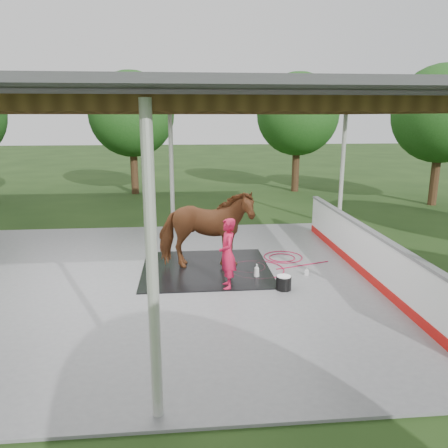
{
  "coord_description": "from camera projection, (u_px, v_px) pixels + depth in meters",
  "views": [
    {
      "loc": [
        0.39,
        -9.53,
        3.71
      ],
      "look_at": [
        1.26,
        -0.17,
        1.38
      ],
      "focal_mm": 35.0,
      "sensor_mm": 36.0,
      "label": 1
    }
  ],
  "objects": [
    {
      "name": "handler",
      "position": [
        228.0,
        254.0,
        9.39
      ],
      "size": [
        0.39,
        0.58,
        1.56
      ],
      "primitive_type": "imported",
      "rotation": [
        0.0,
        0.0,
        -1.54
      ],
      "color": "red",
      "rests_on": "concrete_slab"
    },
    {
      "name": "soap_bottle_a",
      "position": [
        257.0,
        271.0,
        10.15
      ],
      "size": [
        0.14,
        0.15,
        0.32
      ],
      "primitive_type": "imported",
      "rotation": [
        0.0,
        0.0,
        0.18
      ],
      "color": "silver",
      "rests_on": "concrete_slab"
    },
    {
      "name": "hose_coil",
      "position": [
        266.0,
        264.0,
        11.06
      ],
      "size": [
        2.6,
        2.09,
        0.02
      ],
      "color": "#A80C34",
      "rests_on": "concrete_slab"
    },
    {
      "name": "pavilion_structure",
      "position": [
        163.0,
        103.0,
        9.11
      ],
      "size": [
        12.6,
        10.6,
        4.05
      ],
      "color": "beige",
      "rests_on": "ground"
    },
    {
      "name": "tree_belt",
      "position": [
        178.0,
        113.0,
        10.05
      ],
      "size": [
        28.0,
        28.0,
        5.8
      ],
      "color": "#382314",
      "rests_on": "ground"
    },
    {
      "name": "dasher_board",
      "position": [
        364.0,
        251.0,
        10.34
      ],
      "size": [
        0.16,
        8.0,
        1.15
      ],
      "color": "red",
      "rests_on": "concrete_slab"
    },
    {
      "name": "rubber_mat",
      "position": [
        206.0,
        269.0,
        10.73
      ],
      "size": [
        3.1,
        2.9,
        0.02
      ],
      "primitive_type": "cube",
      "color": "black",
      "rests_on": "concrete_slab"
    },
    {
      "name": "soap_bottle_b",
      "position": [
        307.0,
        271.0,
        10.29
      ],
      "size": [
        0.11,
        0.12,
        0.19
      ],
      "primitive_type": "imported",
      "rotation": [
        0.0,
        0.0,
        -0.38
      ],
      "color": "#338CD8",
      "rests_on": "concrete_slab"
    },
    {
      "name": "wash_bucket",
      "position": [
        284.0,
        282.0,
        9.44
      ],
      "size": [
        0.33,
        0.33,
        0.31
      ],
      "color": "black",
      "rests_on": "concrete_slab"
    },
    {
      "name": "ground",
      "position": [
        169.0,
        281.0,
        10.07
      ],
      "size": [
        100.0,
        100.0,
        0.0
      ],
      "primitive_type": "plane",
      "color": "#1E3814"
    },
    {
      "name": "horse",
      "position": [
        206.0,
        230.0,
        10.49
      ],
      "size": [
        2.39,
        1.25,
        1.95
      ],
      "primitive_type": "imported",
      "rotation": [
        0.0,
        0.0,
        1.48
      ],
      "color": "brown",
      "rests_on": "rubber_mat"
    },
    {
      "name": "concrete_slab",
      "position": [
        169.0,
        280.0,
        10.06
      ],
      "size": [
        12.0,
        10.0,
        0.05
      ],
      "primitive_type": "cube",
      "color": "slate",
      "rests_on": "ground"
    }
  ]
}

